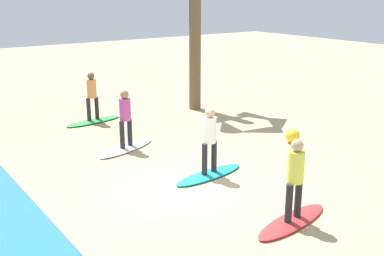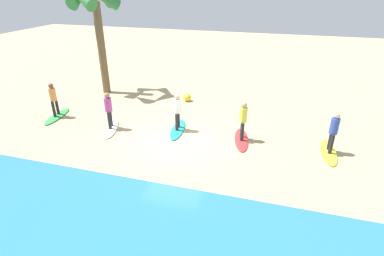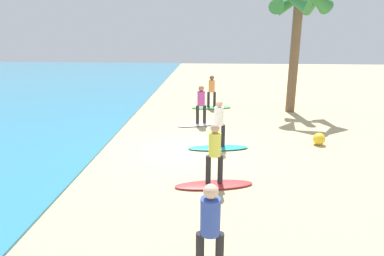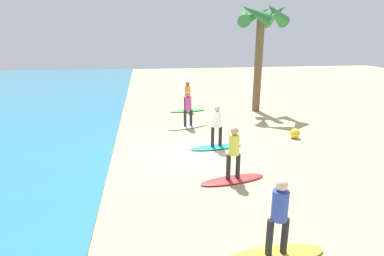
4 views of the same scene
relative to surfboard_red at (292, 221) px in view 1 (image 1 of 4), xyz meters
name	(u,v)px [view 1 (image 1 of 4)]	position (x,y,z in m)	size (l,w,h in m)	color
ground_plane	(181,189)	(2.65, 0.85, -0.04)	(60.00, 60.00, 0.00)	tan
surfboard_red	(292,221)	(0.00, 0.00, 0.00)	(2.10, 0.56, 0.09)	red
surfer_red	(295,174)	(0.00, 0.00, 0.99)	(0.32, 0.46, 1.64)	#232328
surfboard_teal	(209,174)	(2.88, -0.15, 0.00)	(2.10, 0.56, 0.09)	teal
surfer_teal	(210,136)	(2.88, -0.15, 0.99)	(0.32, 0.46, 1.64)	#232328
surfboard_white	(127,148)	(5.85, 0.55, 0.00)	(2.10, 0.56, 0.09)	white
surfer_white	(125,114)	(5.85, 0.55, 0.99)	(0.32, 0.44, 1.64)	#232328
surfboard_green	(94,121)	(9.09, 0.11, 0.00)	(2.10, 0.56, 0.09)	green
surfer_green	(92,93)	(9.09, 0.11, 0.99)	(0.32, 0.46, 1.64)	#232328
beach_ball	(293,136)	(3.55, -3.78, 0.17)	(0.44, 0.44, 0.44)	yellow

